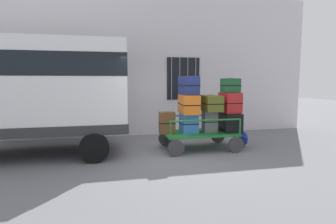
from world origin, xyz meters
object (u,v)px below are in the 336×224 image
(suitcase_left_bottom, at_px, (167,123))
(suitcase_midright_middle, at_px, (230,103))
(suitcase_center_bottom, at_px, (210,121))
(suitcase_center_middle, at_px, (210,103))
(backpack, at_px, (243,139))
(suitcase_midleft_top, at_px, (189,85))
(suitcase_midright_top, at_px, (231,85))
(suitcase_midleft_middle, at_px, (189,104))
(suitcase_midright_bottom, at_px, (230,122))
(suitcase_midleft_bottom, at_px, (189,123))
(luggage_cart, at_px, (199,135))
(van, at_px, (36,86))

(suitcase_left_bottom, bearing_deg, suitcase_midright_middle, -0.07)
(suitcase_center_bottom, distance_m, suitcase_center_middle, 0.52)
(suitcase_midright_middle, xyz_separation_m, backpack, (0.46, 0.02, -1.08))
(suitcase_midleft_top, relative_size, suitcase_center_middle, 0.87)
(backpack, bearing_deg, suitcase_midleft_top, 179.77)
(suitcase_midright_top, distance_m, backpack, 1.64)
(suitcase_left_bottom, distance_m, backpack, 2.39)
(suitcase_midright_top, relative_size, backpack, 1.17)
(suitcase_midleft_middle, height_order, suitcase_midright_bottom, suitcase_midleft_middle)
(suitcase_left_bottom, distance_m, suitcase_midleft_top, 1.20)
(suitcase_midleft_bottom, bearing_deg, suitcase_center_bottom, -0.50)
(suitcase_midright_top, bearing_deg, luggage_cart, -179.34)
(suitcase_midleft_top, bearing_deg, suitcase_midleft_bottom, -90.00)
(suitcase_midleft_middle, height_order, backpack, suitcase_midleft_middle)
(luggage_cart, xyz_separation_m, suitcase_midright_bottom, (0.93, 0.01, 0.35))
(van, height_order, suitcase_left_bottom, van)
(suitcase_center_bottom, bearing_deg, suitcase_midleft_top, 176.62)
(suitcase_center_middle, distance_m, backpack, 1.54)
(suitcase_left_bottom, relative_size, suitcase_midright_top, 1.17)
(suitcase_midleft_top, bearing_deg, suitcase_center_bottom, -3.38)
(suitcase_midleft_bottom, height_order, suitcase_center_middle, suitcase_center_middle)
(luggage_cart, height_order, suitcase_midright_bottom, suitcase_midright_bottom)
(suitcase_center_middle, bearing_deg, suitcase_midright_middle, 2.89)
(suitcase_left_bottom, distance_m, suitcase_center_bottom, 1.24)
(suitcase_midleft_top, bearing_deg, backpack, -0.23)
(suitcase_midright_middle, bearing_deg, suitcase_midleft_top, 178.86)
(suitcase_center_bottom, bearing_deg, van, 175.82)
(suitcase_center_bottom, relative_size, backpack, 1.39)
(suitcase_center_middle, height_order, suitcase_midright_middle, suitcase_midright_middle)
(suitcase_center_middle, bearing_deg, suitcase_midright_top, 3.06)
(luggage_cart, relative_size, suitcase_midleft_bottom, 3.84)
(luggage_cart, xyz_separation_m, suitcase_midleft_top, (-0.31, 0.03, 1.41))
(van, relative_size, backpack, 10.23)
(suitcase_midright_middle, height_order, suitcase_midright_top, suitcase_midright_top)
(luggage_cart, bearing_deg, suitcase_left_bottom, 179.30)
(suitcase_center_bottom, xyz_separation_m, suitcase_center_middle, (0.00, -0.02, 0.52))
(luggage_cart, distance_m, suitcase_midright_top, 1.69)
(van, relative_size, suitcase_center_middle, 5.09)
(suitcase_center_middle, height_order, backpack, suitcase_center_middle)
(suitcase_midleft_bottom, height_order, backpack, suitcase_midleft_bottom)
(suitcase_midleft_bottom, xyz_separation_m, suitcase_midright_middle, (1.24, 0.01, 0.55))
(suitcase_midright_bottom, height_order, suitcase_midright_top, suitcase_midright_top)
(van, relative_size, suitcase_midleft_middle, 4.57)
(van, height_order, suitcase_midright_top, van)
(luggage_cart, bearing_deg, suitcase_midright_middle, 0.55)
(van, relative_size, luggage_cart, 2.14)
(luggage_cart, relative_size, suitcase_midright_bottom, 2.45)
(suitcase_midright_middle, bearing_deg, suitcase_midleft_bottom, -179.70)
(van, xyz_separation_m, suitcase_center_middle, (4.59, -0.36, -0.49))
(suitcase_midleft_bottom, relative_size, suitcase_midleft_top, 0.71)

